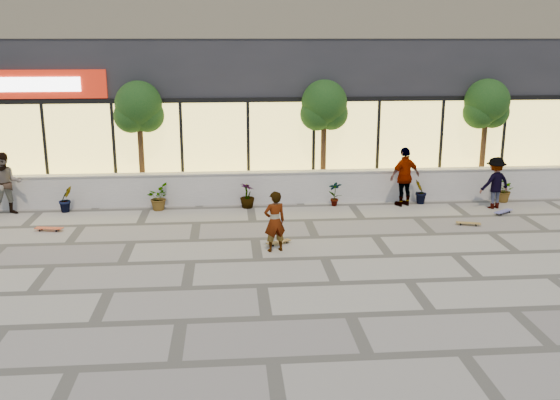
{
  "coord_description": "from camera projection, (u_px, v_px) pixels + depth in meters",
  "views": [
    {
      "loc": [
        -0.67,
        -12.64,
        5.24
      ],
      "look_at": [
        0.6,
        2.37,
        1.3
      ],
      "focal_mm": 40.0,
      "sensor_mm": 36.0,
      "label": 1
    }
  ],
  "objects": [
    {
      "name": "retail_building",
      "position": [
        243.0,
        63.0,
        24.53
      ],
      "size": [
        24.0,
        9.17,
        8.5
      ],
      "color": "#232429",
      "rests_on": "ground"
    },
    {
      "name": "shrub_c",
      "position": [
        158.0,
        197.0,
        19.45
      ],
      "size": [
        0.68,
        0.77,
        0.81
      ],
      "primitive_type": "imported",
      "rotation": [
        0.0,
        0.0,
        1.64
      ],
      "color": "#123813",
      "rests_on": "ground"
    },
    {
      "name": "skateboard_left",
      "position": [
        49.0,
        228.0,
        17.37
      ],
      "size": [
        0.81,
        0.34,
        0.09
      ],
      "rotation": [
        0.0,
        0.0,
        -0.18
      ],
      "color": "#B84222",
      "rests_on": "ground"
    },
    {
      "name": "shrub_b",
      "position": [
        66.0,
        199.0,
        19.22
      ],
      "size": [
        0.57,
        0.57,
        0.81
      ],
      "primitive_type": "imported",
      "rotation": [
        0.0,
        0.0,
        0.82
      ],
      "color": "#123813",
      "rests_on": "ground"
    },
    {
      "name": "shrub_d",
      "position": [
        247.0,
        195.0,
        19.67
      ],
      "size": [
        0.64,
        0.64,
        0.81
      ],
      "primitive_type": "imported",
      "rotation": [
        0.0,
        0.0,
        2.46
      ],
      "color": "#123813",
      "rests_on": "ground"
    },
    {
      "name": "ground",
      "position": [
        262.0,
        286.0,
        13.56
      ],
      "size": [
        80.0,
        80.0,
        0.0
      ],
      "primitive_type": "plane",
      "color": "#A39F8E",
      "rests_on": "ground"
    },
    {
      "name": "tree_east",
      "position": [
        487.0,
        107.0,
        20.88
      ],
      "size": [
        1.6,
        1.5,
        3.92
      ],
      "color": "#4A2F1A",
      "rests_on": "ground"
    },
    {
      "name": "shrub_f",
      "position": [
        421.0,
        192.0,
        20.13
      ],
      "size": [
        0.55,
        0.57,
        0.81
      ],
      "primitive_type": "imported",
      "rotation": [
        0.0,
        0.0,
        4.1
      ],
      "color": "#123813",
      "rests_on": "ground"
    },
    {
      "name": "skateboard_center",
      "position": [
        279.0,
        242.0,
        16.25
      ],
      "size": [
        0.69,
        0.49,
        0.08
      ],
      "rotation": [
        0.0,
        0.0,
        0.5
      ],
      "color": "brown",
      "rests_on": "ground"
    },
    {
      "name": "skater_left",
      "position": [
        6.0,
        184.0,
        18.8
      ],
      "size": [
        1.11,
        0.98,
        1.92
      ],
      "primitive_type": "imported",
      "rotation": [
        0.0,
        0.0,
        0.32
      ],
      "color": "tan",
      "rests_on": "ground"
    },
    {
      "name": "tree_midwest",
      "position": [
        139.0,
        110.0,
        19.95
      ],
      "size": [
        1.6,
        1.5,
        3.92
      ],
      "color": "#4A2F1A",
      "rests_on": "ground"
    },
    {
      "name": "skateboard_right_far",
      "position": [
        503.0,
        211.0,
        19.07
      ],
      "size": [
        0.74,
        0.59,
        0.09
      ],
      "rotation": [
        0.0,
        0.0,
        0.59
      ],
      "color": "#4D4E8D",
      "rests_on": "ground"
    },
    {
      "name": "shrub_g",
      "position": [
        504.0,
        190.0,
        20.35
      ],
      "size": [
        0.77,
        0.84,
        0.81
      ],
      "primitive_type": "imported",
      "rotation": [
        0.0,
        0.0,
        4.92
      ],
      "color": "#123813",
      "rests_on": "ground"
    },
    {
      "name": "skater_center",
      "position": [
        275.0,
        221.0,
        15.58
      ],
      "size": [
        0.65,
        0.53,
        1.56
      ],
      "primitive_type": "imported",
      "rotation": [
        0.0,
        0.0,
        3.45
      ],
      "color": "silver",
      "rests_on": "ground"
    },
    {
      "name": "skater_right_near",
      "position": [
        405.0,
        177.0,
        19.8
      ],
      "size": [
        1.2,
        0.87,
        1.9
      ],
      "primitive_type": "imported",
      "rotation": [
        0.0,
        0.0,
        3.55
      ],
      "color": "white",
      "rests_on": "ground"
    },
    {
      "name": "shrub_e",
      "position": [
        335.0,
        194.0,
        19.9
      ],
      "size": [
        0.46,
        0.35,
        0.81
      ],
      "primitive_type": "imported",
      "rotation": [
        0.0,
        0.0,
        3.28
      ],
      "color": "#123813",
      "rests_on": "ground"
    },
    {
      "name": "tree_mideast",
      "position": [
        324.0,
        108.0,
        20.44
      ],
      "size": [
        1.6,
        1.5,
        3.92
      ],
      "color": "#4A2F1A",
      "rests_on": "ground"
    },
    {
      "name": "skater_right_far",
      "position": [
        495.0,
        183.0,
        19.54
      ],
      "size": [
        1.19,
        0.9,
        1.63
      ],
      "primitive_type": "imported",
      "rotation": [
        0.0,
        0.0,
        3.45
      ],
      "color": "maroon",
      "rests_on": "ground"
    },
    {
      "name": "skateboard_right_near",
      "position": [
        468.0,
        223.0,
        17.9
      ],
      "size": [
        0.71,
        0.37,
        0.08
      ],
      "rotation": [
        0.0,
        0.0,
        -0.3
      ],
      "color": "brown",
      "rests_on": "ground"
    },
    {
      "name": "planter_wall",
      "position": [
        250.0,
        188.0,
        20.18
      ],
      "size": [
        22.0,
        0.42,
        1.04
      ],
      "color": "silver",
      "rests_on": "ground"
    }
  ]
}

